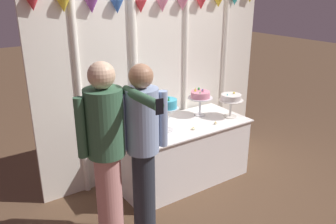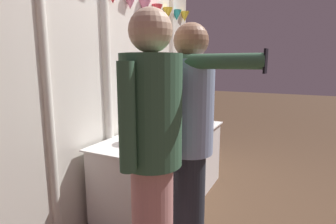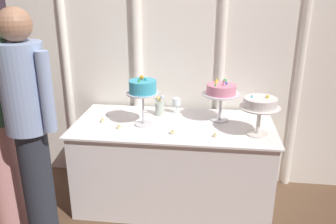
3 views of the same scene
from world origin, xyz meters
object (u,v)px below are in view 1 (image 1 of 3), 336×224
tealight_far_right (215,123)px  tealight_near_right (193,129)px  cake_display_rightmost (231,99)px  cake_display_leftmost (167,105)px  guest_man_pink_jacket (143,146)px  cake_table (181,152)px  cake_display_center (200,96)px  wine_glass (170,110)px  flower_vase (162,116)px  tealight_near_left (159,136)px  guest_girl_blue_dress (107,149)px  tealight_far_left (141,136)px

tealight_far_right → tealight_near_right: bearing=176.2°
cake_display_rightmost → tealight_far_right: (-0.33, -0.09, -0.23)m
cake_display_leftmost → tealight_far_right: (0.59, -0.18, -0.30)m
guest_man_pink_jacket → cake_table: bearing=35.0°
cake_display_center → wine_glass: bearing=161.0°
tealight_near_right → wine_glass: bearing=91.4°
cake_display_center → wine_glass: 0.43m
flower_vase → tealight_far_right: flower_vase is taller
cake_table → tealight_near_left: size_ratio=38.14×
cake_table → guest_girl_blue_dress: guest_girl_blue_dress is taller
tealight_far_left → cake_display_center: bearing=9.5°
cake_table → tealight_far_right: (0.34, -0.23, 0.39)m
cake_display_leftmost → tealight_near_left: size_ratio=9.55×
flower_vase → guest_girl_blue_dress: (-1.08, -0.74, 0.16)m
cake_table → cake_display_leftmost: bearing=-167.1°
tealight_near_left → tealight_near_right: tealight_near_left is taller
cake_display_center → wine_glass: (-0.38, 0.13, -0.16)m
tealight_near_right → guest_man_pink_jacket: 1.04m
tealight_far_right → guest_man_pink_jacket: bearing=-162.0°
tealight_far_left → tealight_far_right: size_ratio=1.11×
cake_display_rightmost → flower_vase: 0.90m
tealight_near_left → tealight_near_right: 0.45m
cake_table → guest_girl_blue_dress: (-1.23, -0.55, 0.61)m
wine_glass → cake_display_rightmost: bearing=-30.8°
guest_girl_blue_dress → tealight_far_left: bearing=38.5°
wine_glass → tealight_near_left: 0.60m
tealight_near_left → tealight_far_right: 0.77m
wine_glass → cake_display_leftmost: bearing=-129.0°
cake_display_leftmost → tealight_near_right: 0.42m
tealight_near_right → tealight_far_right: size_ratio=1.35×
cake_display_center → tealight_near_left: size_ratio=8.40×
cake_display_center → tealight_far_right: cake_display_center is taller
tealight_near_right → tealight_far_right: bearing=-3.8°
cake_table → cake_display_leftmost: (-0.24, -0.06, 0.68)m
tealight_far_left → guest_man_pink_jacket: 0.70m
cake_display_rightmost → tealight_near_right: size_ratio=6.53×
cake_display_rightmost → tealight_near_right: bearing=-174.3°
flower_vase → cake_display_center: bearing=-8.1°
guest_girl_blue_dress → guest_man_pink_jacket: guest_girl_blue_dress is taller
tealight_far_right → guest_girl_blue_dress: bearing=-168.7°
flower_vase → tealight_far_left: 0.52m
cake_display_rightmost → tealight_far_left: cake_display_rightmost is taller
cake_display_center → flower_vase: 0.57m
tealight_far_left → wine_glass: bearing=26.1°
guest_man_pink_jacket → guest_girl_blue_dress: bearing=163.4°
tealight_far_right → cake_table: bearing=145.8°
tealight_near_right → guest_man_pink_jacket: guest_man_pink_jacket is taller
tealight_near_right → guest_girl_blue_dress: 1.31m
wine_glass → tealight_far_right: bearing=-55.0°
flower_vase → wine_glass: bearing=20.1°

